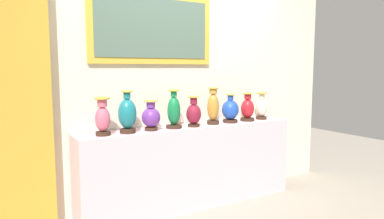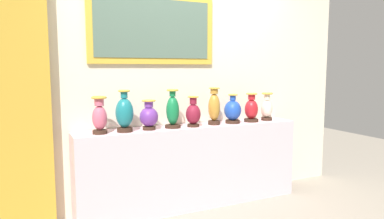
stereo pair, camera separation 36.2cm
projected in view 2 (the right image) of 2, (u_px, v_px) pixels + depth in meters
name	position (u px, v px, depth m)	size (l,w,h in m)	color
ground_plane	(192.00, 205.00, 3.74)	(10.07, 10.07, 0.00)	gray
display_shelf	(192.00, 166.00, 3.69)	(2.38, 0.36, 0.85)	beige
back_wall	(182.00, 66.00, 3.78)	(4.07, 0.14, 2.90)	beige
curtain_gold	(13.00, 83.00, 3.00)	(0.59, 0.08, 2.62)	gold
vase_rose	(100.00, 116.00, 3.18)	(0.14, 0.14, 0.34)	#382319
vase_teal	(124.00, 113.00, 3.28)	(0.17, 0.17, 0.39)	#382319
vase_violet	(149.00, 116.00, 3.40)	(0.18, 0.18, 0.29)	#382319
vase_emerald	(173.00, 111.00, 3.50)	(0.16, 0.16, 0.38)	#382319
vase_burgundy	(193.00, 114.00, 3.58)	(0.15, 0.15, 0.31)	#382319
vase_ochre	(214.00, 107.00, 3.71)	(0.13, 0.13, 0.39)	#382319
vase_sapphire	(233.00, 111.00, 3.81)	(0.18, 0.18, 0.31)	#382319
vase_crimson	(251.00, 109.00, 3.91)	(0.16, 0.16, 0.32)	#382319
vase_ivory	(267.00, 108.00, 4.01)	(0.13, 0.13, 0.31)	#382319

